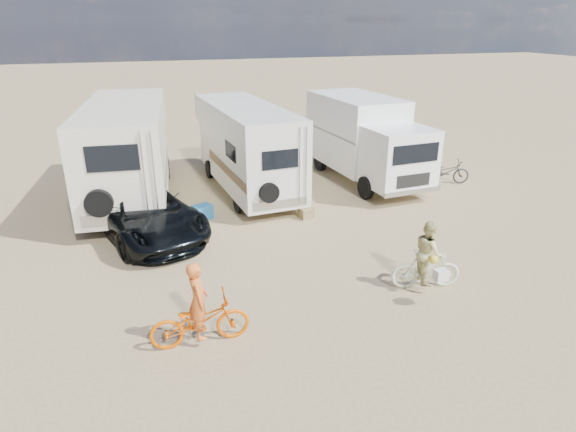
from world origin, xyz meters
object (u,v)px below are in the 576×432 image
object	(u,v)px
crate	(306,213)
dark_suv	(144,212)
bike_man	(200,321)
rv_main	(247,149)
rv_left	(128,153)
cooler	(203,212)
rider_man	(199,308)
bike_parked	(446,172)
box_truck	(367,141)
rider_woman	(427,259)
bike_woman	(426,269)

from	to	relation	value
crate	dark_suv	bearing A→B (deg)	177.29
bike_man	rv_main	bearing A→B (deg)	-18.30
rv_main	rv_left	xyz separation A→B (m)	(-4.10, 0.24, 0.11)
cooler	rider_man	bearing A→B (deg)	-122.44
rv_left	bike_parked	bearing A→B (deg)	-3.59
box_truck	crate	xyz separation A→B (m)	(-3.54, -2.99, -1.41)
rv_left	bike_man	size ratio (longest dim) A/B	3.89
rv_left	dark_suv	xyz separation A→B (m)	(0.28, -3.26, -0.95)
rider_man	rider_woman	world-z (taller)	rider_man
rv_main	rider_woman	size ratio (longest dim) A/B	4.44
rider_woman	cooler	bearing A→B (deg)	50.30
rv_main	cooler	size ratio (longest dim) A/B	11.59
crate	rider_woman	bearing A→B (deg)	-76.47
box_truck	dark_suv	bearing A→B (deg)	-165.97
rider_man	crate	size ratio (longest dim) A/B	3.78
rider_man	cooler	xyz separation A→B (m)	(1.01, 6.42, -0.56)
rv_left	cooler	bearing A→B (deg)	-45.94
rider_man	crate	world-z (taller)	rider_man
rider_man	cooler	world-z (taller)	rider_man
rv_left	crate	xyz separation A→B (m)	(5.23, -3.49, -1.50)
rv_left	rider_man	size ratio (longest dim) A/B	4.73
rider_man	cooler	distance (m)	6.52
box_truck	cooler	xyz separation A→B (m)	(-6.72, -2.07, -1.35)
bike_woman	rv_left	bearing A→B (deg)	50.94
cooler	crate	bearing A→B (deg)	-39.60
rider_man	crate	bearing A→B (deg)	-36.31
rv_left	bike_parked	size ratio (longest dim) A/B	4.21
box_truck	dark_suv	xyz separation A→B (m)	(-8.49, -2.75, -0.87)
box_truck	bike_woman	xyz separation A→B (m)	(-2.34, -7.97, -1.09)
rider_man	cooler	size ratio (longest dim) A/B	2.73
rv_main	cooler	world-z (taller)	rv_main
box_truck	rider_woman	world-z (taller)	box_truck
rv_left	dark_suv	distance (m)	3.41
box_truck	crate	world-z (taller)	box_truck
bike_man	bike_woman	bearing A→B (deg)	-83.61
dark_suv	cooler	distance (m)	1.96
dark_suv	cooler	bearing A→B (deg)	2.50
rv_main	crate	world-z (taller)	rv_main
dark_suv	bike_man	bearing A→B (deg)	-100.73
rider_woman	dark_suv	bearing A→B (deg)	63.43
bike_woman	rider_woman	world-z (taller)	rider_woman
box_truck	dark_suv	world-z (taller)	box_truck
bike_man	crate	distance (m)	6.92
rider_woman	crate	world-z (taller)	rider_woman
bike_man	cooler	distance (m)	6.50
rv_left	rider_man	bearing A→B (deg)	-77.87
rider_woman	bike_parked	bearing A→B (deg)	-23.94
box_truck	bike_woman	size ratio (longest dim) A/B	3.84
rider_woman	bike_woman	bearing A→B (deg)	0.00
cooler	rider_woman	bearing A→B (deg)	-77.00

